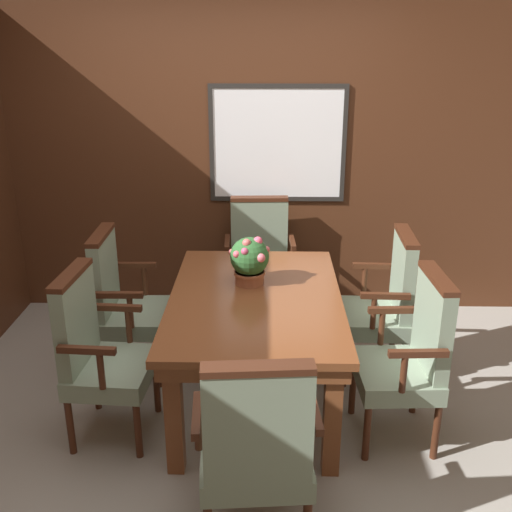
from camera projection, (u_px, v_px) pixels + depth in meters
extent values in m
plane|color=#A39E93|center=(227.00, 424.00, 3.60)|extent=(14.00, 14.00, 0.00)
cube|color=#4C2816|center=(238.00, 164.00, 4.78)|extent=(7.20, 0.06, 2.45)
cube|color=white|center=(278.00, 144.00, 4.68)|extent=(1.00, 0.01, 0.84)
cube|color=#282623|center=(278.00, 86.00, 4.52)|extent=(1.07, 0.02, 0.04)
cube|color=#282623|center=(277.00, 199.00, 4.83)|extent=(1.07, 0.02, 0.03)
cube|color=#282623|center=(212.00, 144.00, 4.68)|extent=(0.04, 0.02, 0.84)
cube|color=#282623|center=(344.00, 144.00, 4.66)|extent=(0.03, 0.02, 0.84)
cube|color=brown|center=(174.00, 416.00, 3.12)|extent=(0.09, 0.09, 0.68)
cube|color=brown|center=(332.00, 418.00, 3.10)|extent=(0.09, 0.09, 0.68)
cube|color=brown|center=(201.00, 305.00, 4.38)|extent=(0.09, 0.09, 0.68)
cube|color=brown|center=(314.00, 306.00, 4.37)|extent=(0.09, 0.09, 0.68)
cube|color=brown|center=(256.00, 309.00, 3.64)|extent=(0.97, 1.50, 0.09)
cube|color=brown|center=(256.00, 299.00, 3.61)|extent=(1.03, 1.56, 0.04)
cylinder|color=#472314|center=(296.00, 471.00, 2.97)|extent=(0.04, 0.04, 0.35)
cylinder|color=#472314|center=(210.00, 475.00, 2.94)|extent=(0.04, 0.04, 0.35)
cube|color=gray|center=(255.00, 461.00, 2.70)|extent=(0.52, 0.48, 0.11)
cube|color=gray|center=(258.00, 428.00, 2.42)|extent=(0.45, 0.11, 0.52)
cube|color=#472314|center=(258.00, 369.00, 2.32)|extent=(0.46, 0.12, 0.03)
cylinder|color=#472314|center=(311.00, 424.00, 2.68)|extent=(0.04, 0.04, 0.23)
cube|color=#472314|center=(314.00, 411.00, 2.58)|extent=(0.06, 0.31, 0.04)
cylinder|color=#472314|center=(198.00, 428.00, 2.65)|extent=(0.04, 0.04, 0.23)
cube|color=#472314|center=(197.00, 415.00, 2.55)|extent=(0.06, 0.31, 0.04)
cylinder|color=#472314|center=(160.00, 363.00, 3.93)|extent=(0.04, 0.04, 0.35)
cylinder|color=#472314|center=(169.00, 332.00, 4.33)|extent=(0.04, 0.04, 0.35)
cylinder|color=#472314|center=(102.00, 363.00, 3.93)|extent=(0.04, 0.04, 0.35)
cylinder|color=#472314|center=(117.00, 332.00, 4.33)|extent=(0.04, 0.04, 0.35)
cube|color=gray|center=(135.00, 317.00, 4.05)|extent=(0.45, 0.50, 0.11)
cube|color=gray|center=(104.00, 274.00, 3.94)|extent=(0.09, 0.45, 0.52)
cube|color=#472314|center=(100.00, 235.00, 3.85)|extent=(0.10, 0.45, 0.03)
cylinder|color=#472314|center=(130.00, 311.00, 3.76)|extent=(0.04, 0.04, 0.23)
cube|color=#472314|center=(118.00, 295.00, 3.72)|extent=(0.31, 0.04, 0.04)
cylinder|color=#472314|center=(145.00, 280.00, 4.23)|extent=(0.04, 0.04, 0.23)
cube|color=#472314|center=(134.00, 265.00, 4.19)|extent=(0.31, 0.04, 0.04)
cylinder|color=#472314|center=(233.00, 314.00, 4.61)|extent=(0.04, 0.04, 0.35)
cylinder|color=#472314|center=(288.00, 314.00, 4.62)|extent=(0.04, 0.04, 0.35)
cylinder|color=#472314|center=(233.00, 294.00, 4.97)|extent=(0.04, 0.04, 0.35)
cylinder|color=#472314|center=(285.00, 293.00, 4.98)|extent=(0.04, 0.04, 0.35)
cube|color=gray|center=(260.00, 277.00, 4.71)|extent=(0.51, 0.46, 0.11)
cube|color=gray|center=(259.00, 232.00, 4.77)|extent=(0.45, 0.10, 0.52)
cube|color=#472314|center=(259.00, 199.00, 4.68)|extent=(0.45, 0.11, 0.03)
cylinder|color=#472314|center=(227.00, 259.00, 4.62)|extent=(0.04, 0.04, 0.23)
cube|color=#472314|center=(227.00, 242.00, 4.64)|extent=(0.05, 0.31, 0.04)
cylinder|color=#472314|center=(293.00, 259.00, 4.63)|extent=(0.04, 0.04, 0.23)
cube|color=#472314|center=(292.00, 242.00, 4.65)|extent=(0.05, 0.31, 0.04)
cylinder|color=#472314|center=(353.00, 389.00, 3.65)|extent=(0.04, 0.04, 0.35)
cylinder|color=#472314|center=(367.00, 433.00, 3.25)|extent=(0.04, 0.04, 0.35)
cylinder|color=#472314|center=(415.00, 388.00, 3.66)|extent=(0.04, 0.04, 0.35)
cylinder|color=#472314|center=(436.00, 431.00, 3.26)|extent=(0.04, 0.04, 0.35)
cube|color=gray|center=(395.00, 375.00, 3.38)|extent=(0.46, 0.51, 0.11)
cube|color=gray|center=(433.00, 324.00, 3.27)|extent=(0.10, 0.45, 0.52)
cube|color=#472314|center=(438.00, 278.00, 3.17)|extent=(0.11, 0.45, 0.03)
cylinder|color=#472314|center=(382.00, 327.00, 3.55)|extent=(0.04, 0.04, 0.23)
cube|color=#472314|center=(394.00, 310.00, 3.52)|extent=(0.31, 0.05, 0.04)
cylinder|color=#472314|center=(404.00, 373.00, 3.08)|extent=(0.04, 0.04, 0.23)
cube|color=#472314|center=(418.00, 353.00, 3.04)|extent=(0.31, 0.05, 0.04)
cylinder|color=#472314|center=(340.00, 333.00, 4.33)|extent=(0.04, 0.04, 0.35)
cylinder|color=#472314|center=(344.00, 363.00, 3.93)|extent=(0.04, 0.04, 0.35)
cylinder|color=#472314|center=(393.00, 334.00, 4.31)|extent=(0.04, 0.04, 0.35)
cylinder|color=#472314|center=(403.00, 365.00, 3.91)|extent=(0.04, 0.04, 0.35)
cube|color=gray|center=(372.00, 318.00, 4.04)|extent=(0.46, 0.51, 0.11)
cube|color=gray|center=(403.00, 276.00, 3.92)|extent=(0.10, 0.45, 0.52)
cube|color=#472314|center=(407.00, 236.00, 3.82)|extent=(0.10, 0.45, 0.03)
cylinder|color=#472314|center=(364.00, 281.00, 4.22)|extent=(0.04, 0.04, 0.23)
cube|color=#472314|center=(375.00, 266.00, 4.18)|extent=(0.31, 0.05, 0.04)
cylinder|color=#472314|center=(374.00, 312.00, 3.75)|extent=(0.04, 0.04, 0.23)
cube|color=#472314|center=(386.00, 296.00, 3.70)|extent=(0.31, 0.05, 0.04)
cylinder|color=#472314|center=(138.00, 430.00, 3.27)|extent=(0.04, 0.04, 0.35)
cylinder|color=#472314|center=(157.00, 387.00, 3.67)|extent=(0.04, 0.04, 0.35)
cylinder|color=#472314|center=(70.00, 427.00, 3.30)|extent=(0.04, 0.04, 0.35)
cylinder|color=#472314|center=(96.00, 384.00, 3.70)|extent=(0.04, 0.04, 0.35)
cube|color=gray|center=(113.00, 372.00, 3.41)|extent=(0.47, 0.52, 0.11)
cube|color=gray|center=(76.00, 321.00, 3.31)|extent=(0.11, 0.45, 0.52)
cube|color=#472314|center=(70.00, 275.00, 3.21)|extent=(0.12, 0.45, 0.03)
cylinder|color=#472314|center=(101.00, 370.00, 3.11)|extent=(0.04, 0.04, 0.23)
cube|color=#472314|center=(86.00, 350.00, 3.07)|extent=(0.31, 0.06, 0.04)
cylinder|color=#472314|center=(129.00, 325.00, 3.58)|extent=(0.04, 0.04, 0.23)
cube|color=#472314|center=(116.00, 308.00, 3.55)|extent=(0.31, 0.06, 0.04)
cylinder|color=#9E5638|center=(250.00, 277.00, 3.77)|extent=(0.18, 0.18, 0.08)
cylinder|color=#9E5638|center=(250.00, 273.00, 3.76)|extent=(0.20, 0.20, 0.02)
sphere|color=#2D602D|center=(249.00, 257.00, 3.73)|extent=(0.24, 0.24, 0.24)
sphere|color=#EC5A6A|center=(237.00, 254.00, 3.64)|extent=(0.04, 0.04, 0.04)
sphere|color=#D66560|center=(247.00, 243.00, 3.65)|extent=(0.05, 0.05, 0.05)
sphere|color=#DA6261|center=(232.00, 252.00, 3.75)|extent=(0.04, 0.04, 0.04)
sphere|color=#D14E73|center=(245.00, 251.00, 3.62)|extent=(0.05, 0.05, 0.05)
sphere|color=#D2565C|center=(267.00, 249.00, 3.71)|extent=(0.04, 0.04, 0.04)
sphere|color=#E16672|center=(261.00, 258.00, 3.63)|extent=(0.06, 0.06, 0.06)
sphere|color=#EF5474|center=(258.00, 241.00, 3.68)|extent=(0.06, 0.06, 0.06)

